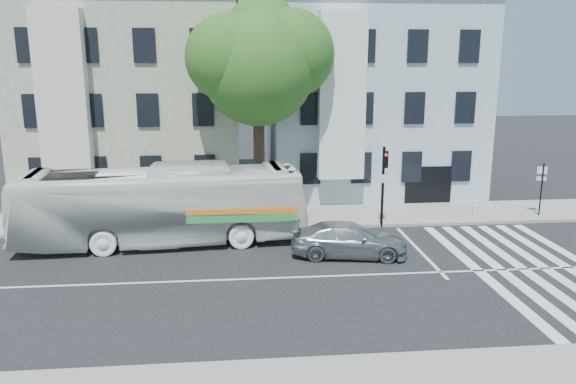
{
  "coord_description": "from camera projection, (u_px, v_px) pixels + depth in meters",
  "views": [
    {
      "loc": [
        -1.2,
        -19.46,
        7.84
      ],
      "look_at": [
        1.01,
        3.71,
        2.4
      ],
      "focal_mm": 35.0,
      "sensor_mm": 36.0,
      "label": 1
    }
  ],
  "objects": [
    {
      "name": "ground",
      "position": [
        270.0,
        278.0,
        20.76
      ],
      "size": [
        120.0,
        120.0,
        0.0
      ],
      "primitive_type": "plane",
      "color": "black",
      "rests_on": "ground"
    },
    {
      "name": "building_left",
      "position": [
        136.0,
        101.0,
        33.4
      ],
      "size": [
        12.0,
        10.0,
        11.0
      ],
      "primitive_type": "cube",
      "color": "gray",
      "rests_on": "ground"
    },
    {
      "name": "building_right",
      "position": [
        367.0,
        100.0,
        34.69
      ],
      "size": [
        12.0,
        10.0,
        11.0
      ],
      "primitive_type": "cube",
      "color": "#9FAFBD",
      "rests_on": "ground"
    },
    {
      "name": "far_sign_pole",
      "position": [
        542.0,
        183.0,
        28.41
      ],
      "size": [
        0.48,
        0.22,
        2.69
      ],
      "rotation": [
        0.0,
        0.0,
        -0.24
      ],
      "color": "black",
      "rests_on": "sidewalk_far"
    },
    {
      "name": "hedge",
      "position": [
        195.0,
        220.0,
        26.53
      ],
      "size": [
        8.5,
        2.45,
        0.7
      ],
      "primitive_type": null,
      "rotation": [
        0.0,
        0.0,
        0.19
      ],
      "color": "#346821",
      "rests_on": "sidewalk_far"
    },
    {
      "name": "sidewalk_far",
      "position": [
        260.0,
        218.0,
        28.5
      ],
      "size": [
        80.0,
        4.0,
        0.15
      ],
      "primitive_type": "cube",
      "color": "gray",
      "rests_on": "ground"
    },
    {
      "name": "fire_hydrant",
      "position": [
        475.0,
        206.0,
        29.05
      ],
      "size": [
        0.37,
        0.22,
        0.69
      ],
      "rotation": [
        0.0,
        0.0,
        -0.01
      ],
      "color": "beige",
      "rests_on": "sidewalk_far"
    },
    {
      "name": "sedan",
      "position": [
        349.0,
        240.0,
        23.02
      ],
      "size": [
        2.62,
        4.98,
        1.38
      ],
      "primitive_type": "imported",
      "rotation": [
        0.0,
        0.0,
        1.42
      ],
      "color": "#A3A6A9",
      "rests_on": "ground"
    },
    {
      "name": "bus",
      "position": [
        163.0,
        205.0,
        24.37
      ],
      "size": [
        3.83,
        12.6,
        3.46
      ],
      "primitive_type": "imported",
      "rotation": [
        0.0,
        0.0,
        1.65
      ],
      "color": "white",
      "rests_on": "ground"
    },
    {
      "name": "street_tree",
      "position": [
        259.0,
        61.0,
        27.45
      ],
      "size": [
        7.3,
        5.9,
        11.1
      ],
      "color": "#2D2116",
      "rests_on": "ground"
    },
    {
      "name": "traffic_signal",
      "position": [
        384.0,
        176.0,
        26.47
      ],
      "size": [
        0.41,
        0.52,
        3.93
      ],
      "rotation": [
        0.0,
        0.0,
        -0.14
      ],
      "color": "black",
      "rests_on": "ground"
    }
  ]
}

